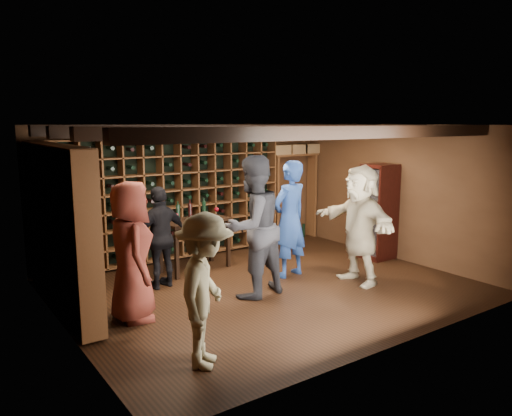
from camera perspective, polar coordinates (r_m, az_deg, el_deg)
ground at (r=7.87m, az=1.29°, el=-9.06°), size 6.00×6.00×0.00m
room_shell at (r=7.49m, az=1.13°, el=8.85°), size 6.00×6.00×6.00m
wine_rack_back at (r=9.30m, az=-9.84°, el=1.04°), size 4.65×0.30×2.20m
wine_rack_left at (r=7.15m, az=-21.50°, el=-2.15°), size 0.30×2.65×2.20m
crate_shelf at (r=10.80m, az=4.39°, el=4.61°), size 1.20×0.32×2.07m
display_cabinet at (r=9.59m, az=13.80°, el=-0.61°), size 0.55×0.50×1.75m
man_blue_shirt at (r=8.23m, az=3.87°, el=-1.27°), size 0.77×0.57×1.93m
man_grey_suit at (r=7.25m, az=-0.38°, el=-2.17°), size 1.13×0.95×2.08m
guest_red_floral at (r=6.59m, az=-14.07°, el=-4.88°), size 0.73×0.98×1.82m
guest_woman_black at (r=7.82m, az=-10.79°, el=-3.32°), size 0.98×0.53×1.59m
guest_khaki at (r=5.26m, az=-5.86°, el=-9.39°), size 1.16×1.20×1.64m
guest_beige at (r=8.06m, az=11.77°, el=-1.83°), size 0.75×1.81×1.90m
tasting_table at (r=8.64m, az=-7.06°, el=-2.00°), size 1.26×0.75×1.17m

